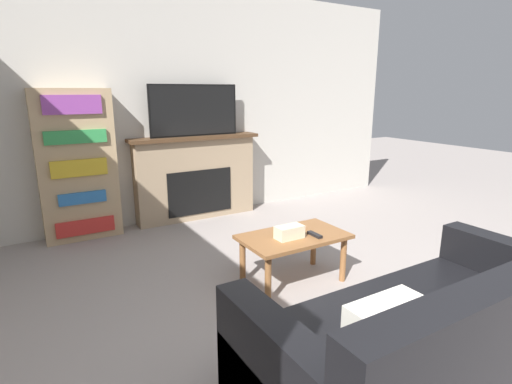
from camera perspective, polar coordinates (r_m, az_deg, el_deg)
The scene contains 8 objects.
wall_back at distance 4.93m, azimuth -9.88°, elevation 11.94°, with size 6.22×0.06×2.70m.
fireplace at distance 4.92m, azimuth -8.54°, elevation 2.11°, with size 1.57×0.28×1.01m.
tv at distance 4.80m, azimuth -8.80°, elevation 11.44°, with size 1.08×0.03×0.59m.
couch at distance 2.31m, azimuth 23.64°, elevation -19.86°, with size 1.87×0.94×0.84m.
coffee_table at distance 3.26m, azimuth 5.40°, elevation -7.14°, with size 0.85×0.51×0.41m.
tissue_box at distance 3.15m, azimuth 4.79°, elevation -5.73°, with size 0.22×0.12×0.10m.
remote_control at distance 3.23m, azimuth 8.39°, elevation -6.05°, with size 0.04×0.15×0.02m.
bookshelf at distance 4.53m, azimuth -24.15°, elevation 3.44°, with size 0.76×0.29×1.56m.
Camera 1 is at (-1.77, -0.44, 1.54)m, focal length 28.00 mm.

